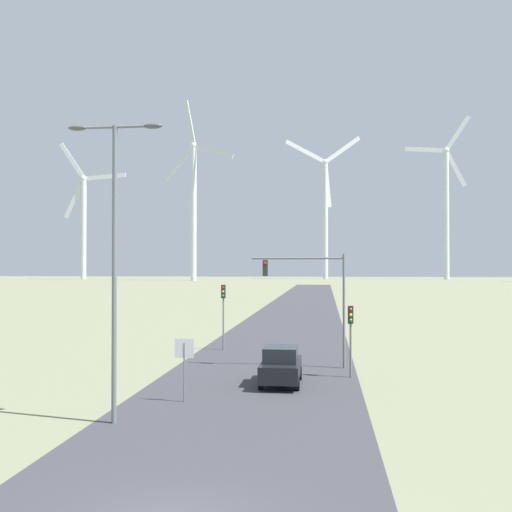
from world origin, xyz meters
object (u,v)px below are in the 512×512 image
at_px(wind_turbine_far_left, 84,217).
at_px(stop_sign_near, 184,358).
at_px(car_approaching, 281,366).
at_px(traffic_light_mast_overhead, 312,286).
at_px(traffic_light_post_near_left, 223,302).
at_px(traffic_light_post_near_right, 351,325).
at_px(wind_turbine_left, 194,199).
at_px(wind_turbine_center, 325,208).
at_px(streetlamp, 115,237).
at_px(wind_turbine_right, 446,203).

bearing_deg(wind_turbine_far_left, stop_sign_near, -66.36).
bearing_deg(car_approaching, traffic_light_mast_overhead, 74.91).
bearing_deg(traffic_light_post_near_left, traffic_light_mast_overhead, -46.19).
xyz_separation_m(traffic_light_post_near_right, wind_turbine_left, (-51.79, 196.44, 28.87)).
bearing_deg(stop_sign_near, wind_turbine_center, 88.53).
distance_m(stop_sign_near, traffic_light_post_near_right, 9.54).
xyz_separation_m(streetlamp, wind_turbine_right, (58.44, 237.58, 25.56)).
xyz_separation_m(traffic_light_post_near_left, car_approaching, (4.72, -11.34, -2.28)).
bearing_deg(traffic_light_mast_overhead, traffic_light_post_near_right, -53.70).
xyz_separation_m(stop_sign_near, traffic_light_post_near_right, (7.12, 6.29, 0.82)).
distance_m(wind_turbine_far_left, wind_turbine_left, 53.82).
distance_m(stop_sign_near, traffic_light_post_near_left, 15.47).
relative_size(traffic_light_post_near_left, wind_turbine_right, 0.06).
bearing_deg(car_approaching, streetlamp, -125.67).
height_order(stop_sign_near, wind_turbine_far_left, wind_turbine_far_left).
relative_size(traffic_light_post_near_right, car_approaching, 0.88).
xyz_separation_m(traffic_light_post_near_left, wind_turbine_right, (57.68, 218.62, 29.09)).
bearing_deg(traffic_light_post_near_right, wind_turbine_far_left, 115.84).
relative_size(traffic_light_mast_overhead, wind_turbine_right, 0.09).
relative_size(stop_sign_near, traffic_light_post_near_left, 0.60).
bearing_deg(traffic_light_post_near_right, wind_turbine_left, 104.77).
height_order(stop_sign_near, car_approaching, stop_sign_near).
distance_m(wind_turbine_left, wind_turbine_center, 62.56).
bearing_deg(wind_turbine_left, car_approaching, -76.31).
bearing_deg(traffic_light_mast_overhead, streetlamp, -118.36).
xyz_separation_m(streetlamp, traffic_light_post_near_left, (0.75, 18.96, -3.52)).
distance_m(car_approaching, wind_turbine_far_left, 238.08).
height_order(car_approaching, wind_turbine_far_left, wind_turbine_far_left).
xyz_separation_m(wind_turbine_left, wind_turbine_right, (101.37, 31.27, 0.74)).
relative_size(wind_turbine_left, wind_turbine_right, 1.02).
bearing_deg(stop_sign_near, wind_turbine_left, 102.42).
height_order(traffic_light_post_near_left, wind_turbine_right, wind_turbine_right).
bearing_deg(streetlamp, traffic_light_post_near_left, 87.72).
xyz_separation_m(car_approaching, wind_turbine_right, (52.97, 229.96, 31.37)).
distance_m(wind_turbine_left, wind_turbine_right, 106.09).
height_order(streetlamp, wind_turbine_center, wind_turbine_center).
bearing_deg(wind_turbine_right, wind_turbine_center, 174.08).
relative_size(traffic_light_post_near_right, wind_turbine_far_left, 0.06).
bearing_deg(traffic_light_post_near_right, wind_turbine_center, 90.24).
xyz_separation_m(stop_sign_near, wind_turbine_center, (6.13, 239.25, 29.39)).
relative_size(streetlamp, traffic_light_mast_overhead, 1.70).
bearing_deg(wind_turbine_left, stop_sign_near, -77.58).
height_order(traffic_light_post_near_right, car_approaching, traffic_light_post_near_right).
distance_m(stop_sign_near, wind_turbine_far_left, 240.12).
bearing_deg(wind_turbine_far_left, wind_turbine_left, -17.46).
bearing_deg(car_approaching, traffic_light_post_near_left, 112.58).
height_order(traffic_light_post_near_left, wind_turbine_far_left, wind_turbine_far_left).
distance_m(traffic_light_post_near_left, wind_turbine_far_left, 225.64).
bearing_deg(wind_turbine_center, wind_turbine_left, -144.29).
distance_m(traffic_light_post_near_left, car_approaching, 12.49).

